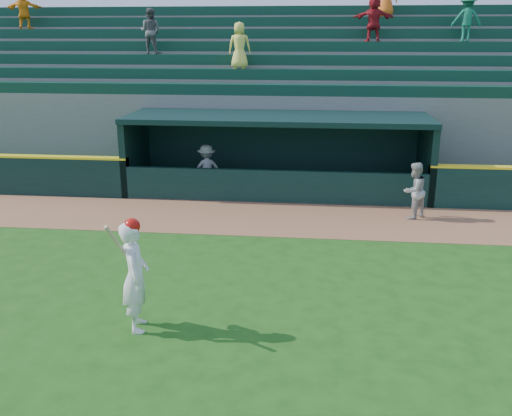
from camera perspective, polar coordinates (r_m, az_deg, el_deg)
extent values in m
plane|color=#1D4C13|center=(11.15, -0.91, -8.80)|extent=(120.00, 120.00, 0.00)
cube|color=#925C3A|center=(15.69, 1.32, -1.05)|extent=(40.00, 3.00, 0.01)
imported|color=#A3A39E|center=(16.09, 15.52, 1.67)|extent=(0.96, 0.95, 1.56)
imported|color=#A2A29D|center=(18.20, -4.94, 3.93)|extent=(1.13, 0.88, 1.54)
cube|color=slate|center=(18.36, 2.08, 1.67)|extent=(9.00, 2.60, 0.04)
cube|color=black|center=(18.98, -11.93, 5.33)|extent=(0.20, 2.60, 2.30)
cube|color=black|center=(18.36, 16.64, 4.60)|extent=(0.20, 2.60, 2.30)
cube|color=black|center=(19.37, 2.40, 5.91)|extent=(9.40, 0.20, 2.30)
cube|color=black|center=(17.89, 2.16, 8.99)|extent=(9.40, 2.80, 0.16)
cube|color=black|center=(17.06, 1.79, 2.16)|extent=(9.00, 0.16, 1.00)
cube|color=brown|center=(19.07, 2.27, 2.97)|extent=(8.40, 0.45, 0.10)
cube|color=slate|center=(19.83, 2.52, 7.06)|extent=(34.00, 0.85, 2.91)
cube|color=#0F3828|center=(19.50, 2.56, 11.74)|extent=(34.00, 0.60, 0.36)
cube|color=slate|center=(20.63, 2.69, 8.07)|extent=(34.00, 0.85, 3.36)
cube|color=#0F3828|center=(20.31, 2.74, 13.21)|extent=(34.00, 0.60, 0.36)
cube|color=slate|center=(21.44, 2.84, 9.01)|extent=(34.00, 0.85, 3.81)
cube|color=#0F3828|center=(21.13, 2.91, 14.58)|extent=(34.00, 0.60, 0.36)
cube|color=slate|center=(22.25, 2.99, 9.88)|extent=(34.00, 0.85, 4.26)
cube|color=#0F3828|center=(21.97, 3.07, 15.83)|extent=(34.00, 0.60, 0.36)
cube|color=slate|center=(23.07, 3.13, 10.69)|extent=(34.00, 0.85, 4.71)
cube|color=#0F3828|center=(22.81, 3.21, 17.00)|extent=(34.00, 0.60, 0.36)
cube|color=slate|center=(23.89, 3.25, 11.44)|extent=(34.00, 0.85, 5.16)
cube|color=#0F3828|center=(23.67, 3.35, 18.08)|extent=(34.00, 0.60, 0.36)
cube|color=slate|center=(24.71, 3.37, 12.15)|extent=(34.00, 0.85, 5.61)
cube|color=#0F3828|center=(24.53, 3.48, 19.09)|extent=(34.00, 0.60, 0.36)
cube|color=slate|center=(25.29, 3.44, 12.25)|extent=(34.50, 0.30, 5.61)
imported|color=#AD1A23|center=(22.03, 11.69, 18.06)|extent=(1.50, 0.59, 1.58)
imported|color=#545454|center=(21.98, -10.50, 16.98)|extent=(0.87, 0.73, 1.61)
imported|color=#176A4B|center=(22.54, 20.33, 17.35)|extent=(1.04, 0.62, 1.58)
imported|color=#F0E254|center=(20.44, -1.65, 15.94)|extent=(0.78, 0.53, 1.56)
imported|color=orange|center=(25.69, -22.21, 17.95)|extent=(1.46, 0.58, 1.54)
imported|color=white|center=(9.83, -11.99, -6.71)|extent=(0.63, 0.80, 1.92)
sphere|color=red|center=(9.52, -12.31, -1.80)|extent=(0.27, 0.27, 0.27)
cylinder|color=#CDB883|center=(9.46, -13.67, -3.49)|extent=(0.27, 0.48, 0.76)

